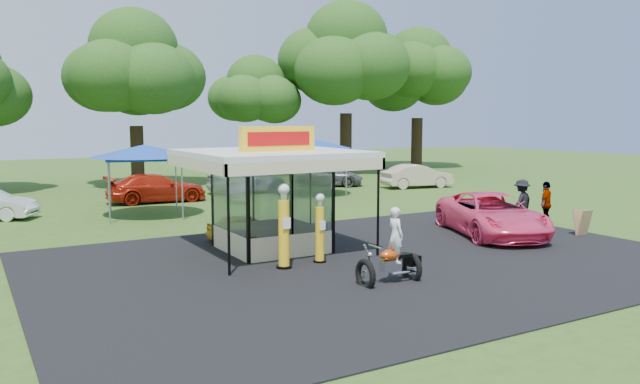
{
  "coord_description": "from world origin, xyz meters",
  "views": [
    {
      "loc": [
        -10.94,
        -13.67,
        4.45
      ],
      "look_at": [
        -0.7,
        4.0,
        2.02
      ],
      "focal_mm": 35.0,
      "sensor_mm": 36.0,
      "label": 1
    }
  ],
  "objects_px": {
    "gas_station_kiosk": "(271,198)",
    "motorcycle": "(393,253)",
    "kiosk_car": "(246,227)",
    "tent_west": "(144,152)",
    "bg_car_e": "(417,176)",
    "gas_pump_right": "(320,230)",
    "bg_car_d": "(327,176)",
    "spectator_east_a": "(522,202)",
    "spectator_east_b": "(546,204)",
    "pink_sedan": "(492,215)",
    "bg_car_b": "(157,188)",
    "tent_east": "(310,144)",
    "gas_pump_left": "(284,228)",
    "bg_car_c": "(247,180)",
    "a_frame_sign": "(582,223)"
  },
  "relations": [
    {
      "from": "gas_station_kiosk",
      "to": "motorcycle",
      "type": "relative_size",
      "value": 2.5
    },
    {
      "from": "kiosk_car",
      "to": "tent_west",
      "type": "xyz_separation_m",
      "value": [
        -1.77,
        7.32,
        2.47
      ]
    },
    {
      "from": "bg_car_e",
      "to": "gas_station_kiosk",
      "type": "bearing_deg",
      "value": 137.73
    },
    {
      "from": "gas_pump_right",
      "to": "bg_car_d",
      "type": "distance_m",
      "value": 21.92
    },
    {
      "from": "spectator_east_a",
      "to": "spectator_east_b",
      "type": "xyz_separation_m",
      "value": [
        0.51,
        -0.83,
        -0.02
      ]
    },
    {
      "from": "bg_car_e",
      "to": "spectator_east_b",
      "type": "bearing_deg",
      "value": 172.39
    },
    {
      "from": "gas_pump_right",
      "to": "bg_car_d",
      "type": "relative_size",
      "value": 0.46
    },
    {
      "from": "pink_sedan",
      "to": "bg_car_b",
      "type": "xyz_separation_m",
      "value": [
        -8.34,
        15.85,
        -0.06
      ]
    },
    {
      "from": "gas_station_kiosk",
      "to": "kiosk_car",
      "type": "bearing_deg",
      "value": 90.0
    },
    {
      "from": "bg_car_d",
      "to": "tent_east",
      "type": "height_order",
      "value": "tent_east"
    },
    {
      "from": "spectator_east_b",
      "to": "bg_car_d",
      "type": "distance_m",
      "value": 17.67
    },
    {
      "from": "gas_pump_left",
      "to": "spectator_east_a",
      "type": "xyz_separation_m",
      "value": [
        12.2,
        2.03,
        -0.28
      ]
    },
    {
      "from": "gas_pump_right",
      "to": "bg_car_c",
      "type": "height_order",
      "value": "gas_pump_right"
    },
    {
      "from": "tent_east",
      "to": "gas_pump_left",
      "type": "bearing_deg",
      "value": -121.74
    },
    {
      "from": "gas_pump_left",
      "to": "a_frame_sign",
      "type": "xyz_separation_m",
      "value": [
        12.12,
        -0.99,
        -0.71
      ]
    },
    {
      "from": "a_frame_sign",
      "to": "tent_west",
      "type": "relative_size",
      "value": 0.22
    },
    {
      "from": "spectator_east_b",
      "to": "tent_east",
      "type": "bearing_deg",
      "value": -102.15
    },
    {
      "from": "bg_car_b",
      "to": "tent_east",
      "type": "distance_m",
      "value": 8.91
    },
    {
      "from": "gas_pump_right",
      "to": "bg_car_e",
      "type": "height_order",
      "value": "gas_pump_right"
    },
    {
      "from": "motorcycle",
      "to": "bg_car_c",
      "type": "bearing_deg",
      "value": 77.82
    },
    {
      "from": "bg_car_c",
      "to": "tent_east",
      "type": "relative_size",
      "value": 0.99
    },
    {
      "from": "pink_sedan",
      "to": "spectator_east_b",
      "type": "distance_m",
      "value": 3.57
    },
    {
      "from": "bg_car_c",
      "to": "gas_pump_right",
      "type": "bearing_deg",
      "value": 171.23
    },
    {
      "from": "gas_pump_right",
      "to": "tent_west",
      "type": "height_order",
      "value": "tent_west"
    },
    {
      "from": "pink_sedan",
      "to": "bg_car_e",
      "type": "bearing_deg",
      "value": 82.35
    },
    {
      "from": "gas_pump_right",
      "to": "bg_car_c",
      "type": "relative_size",
      "value": 0.47
    },
    {
      "from": "bg_car_b",
      "to": "bg_car_e",
      "type": "xyz_separation_m",
      "value": [
        16.34,
        -1.5,
        -0.0
      ]
    },
    {
      "from": "spectator_east_a",
      "to": "bg_car_e",
      "type": "height_order",
      "value": "spectator_east_a"
    },
    {
      "from": "tent_west",
      "to": "gas_pump_right",
      "type": "bearing_deg",
      "value": -79.32
    },
    {
      "from": "spectator_east_b",
      "to": "tent_east",
      "type": "height_order",
      "value": "tent_east"
    },
    {
      "from": "gas_station_kiosk",
      "to": "a_frame_sign",
      "type": "relative_size",
      "value": 5.35
    },
    {
      "from": "gas_pump_right",
      "to": "motorcycle",
      "type": "distance_m",
      "value": 3.07
    },
    {
      "from": "pink_sedan",
      "to": "tent_east",
      "type": "xyz_separation_m",
      "value": [
        0.15,
        14.31,
        2.15
      ]
    },
    {
      "from": "gas_pump_left",
      "to": "bg_car_b",
      "type": "relative_size",
      "value": 0.49
    },
    {
      "from": "bg_car_d",
      "to": "spectator_east_a",
      "type": "bearing_deg",
      "value": -153.36
    },
    {
      "from": "motorcycle",
      "to": "kiosk_car",
      "type": "distance_m",
      "value": 7.69
    },
    {
      "from": "bg_car_c",
      "to": "tent_west",
      "type": "xyz_separation_m",
      "value": [
        -7.51,
        -5.84,
        2.16
      ]
    },
    {
      "from": "pink_sedan",
      "to": "spectator_east_a",
      "type": "xyz_separation_m",
      "value": [
        3.03,
        1.29,
        0.14
      ]
    },
    {
      "from": "bg_car_e",
      "to": "tent_west",
      "type": "xyz_separation_m",
      "value": [
        -18.12,
        -3.05,
        2.2
      ]
    },
    {
      "from": "gas_pump_left",
      "to": "spectator_east_a",
      "type": "bearing_deg",
      "value": 9.45
    },
    {
      "from": "spectator_east_b",
      "to": "a_frame_sign",
      "type": "bearing_deg",
      "value": 49.18
    },
    {
      "from": "kiosk_car",
      "to": "bg_car_e",
      "type": "height_order",
      "value": "bg_car_e"
    },
    {
      "from": "kiosk_car",
      "to": "bg_car_d",
      "type": "relative_size",
      "value": 0.59
    },
    {
      "from": "bg_car_b",
      "to": "pink_sedan",
      "type": "bearing_deg",
      "value": -150.39
    },
    {
      "from": "bg_car_c",
      "to": "kiosk_car",
      "type": "bearing_deg",
      "value": 164.16
    },
    {
      "from": "tent_west",
      "to": "kiosk_car",
      "type": "bearing_deg",
      "value": -76.42
    },
    {
      "from": "gas_station_kiosk",
      "to": "bg_car_e",
      "type": "distance_m",
      "value": 20.65
    },
    {
      "from": "bg_car_c",
      "to": "tent_west",
      "type": "distance_m",
      "value": 9.75
    },
    {
      "from": "gas_station_kiosk",
      "to": "gas_pump_left",
      "type": "distance_m",
      "value": 2.71
    },
    {
      "from": "spectator_east_b",
      "to": "bg_car_e",
      "type": "height_order",
      "value": "spectator_east_b"
    }
  ]
}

